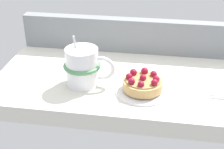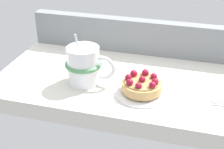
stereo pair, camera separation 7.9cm
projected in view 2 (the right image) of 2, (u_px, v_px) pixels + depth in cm
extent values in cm
cube|color=silver|center=(137.00, 86.00, 85.53)|extent=(72.54, 35.93, 4.33)
cube|color=gray|center=(149.00, 37.00, 95.67)|extent=(71.09, 3.56, 10.15)
cylinder|color=white|center=(141.00, 92.00, 77.91)|extent=(13.05, 13.05, 0.98)
cylinder|color=white|center=(141.00, 93.00, 78.02)|extent=(7.18, 7.18, 0.49)
cylinder|color=tan|center=(142.00, 86.00, 77.14)|extent=(9.60, 9.60, 2.19)
cylinder|color=#AB854F|center=(142.00, 82.00, 76.53)|extent=(8.45, 8.45, 0.30)
sphere|color=maroon|center=(142.00, 79.00, 76.26)|extent=(1.59, 1.59, 1.59)
sphere|color=maroon|center=(155.00, 82.00, 75.07)|extent=(1.65, 1.65, 1.65)
sphere|color=maroon|center=(154.00, 76.00, 77.52)|extent=(1.63, 1.63, 1.63)
sphere|color=maroon|center=(145.00, 73.00, 78.97)|extent=(1.77, 1.77, 1.77)
sphere|color=maroon|center=(134.00, 74.00, 78.54)|extent=(1.78, 1.78, 1.78)
sphere|color=maroon|center=(128.00, 77.00, 76.95)|extent=(1.63, 1.63, 1.63)
sphere|color=maroon|center=(131.00, 82.00, 74.74)|extent=(1.65, 1.65, 1.65)
sphere|color=maroon|center=(139.00, 86.00, 73.72)|extent=(1.59, 1.59, 1.59)
sphere|color=maroon|center=(153.00, 85.00, 73.78)|extent=(1.63, 1.63, 1.63)
cylinder|color=white|center=(84.00, 65.00, 80.60)|extent=(8.09, 8.09, 9.61)
torus|color=#569960|center=(83.00, 64.00, 80.44)|extent=(9.29, 9.29, 1.15)
torus|color=white|center=(103.00, 68.00, 79.43)|extent=(6.39, 1.00, 6.39)
cylinder|color=#B7B7BC|center=(77.00, 44.00, 78.96)|extent=(0.70, 1.97, 5.78)
cube|color=silver|center=(218.00, 100.00, 75.29)|extent=(3.51, 0.47, 0.60)
cube|color=silver|center=(218.00, 101.00, 74.66)|extent=(3.51, 0.47, 0.60)
cube|color=silver|center=(218.00, 103.00, 74.03)|extent=(3.51, 0.47, 0.60)
cube|color=silver|center=(219.00, 105.00, 73.40)|extent=(3.51, 0.47, 0.60)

